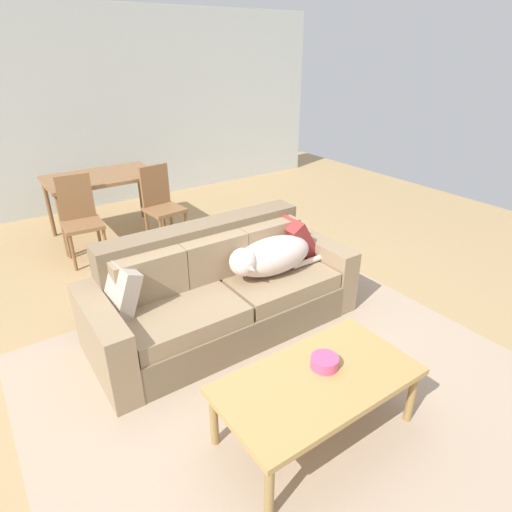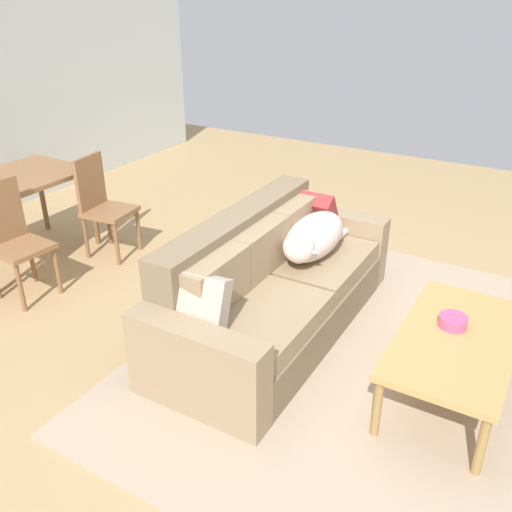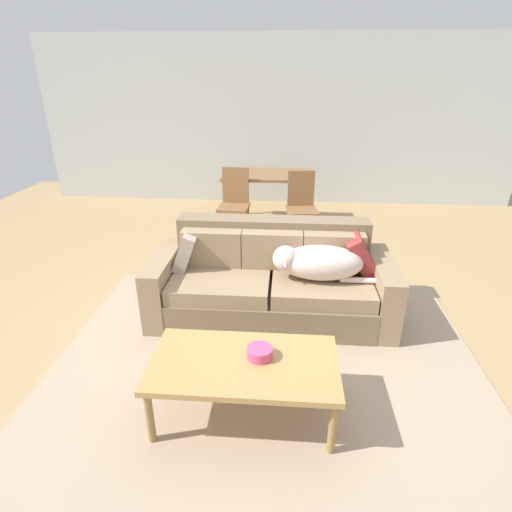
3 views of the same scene
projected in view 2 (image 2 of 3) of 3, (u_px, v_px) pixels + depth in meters
ground_plane at (293, 339)px, 3.96m from camera, size 10.00×10.00×0.00m
area_rug at (387, 362)px, 3.70m from camera, size 3.36×3.05×0.01m
couch at (271, 288)px, 3.96m from camera, size 2.20×0.91×0.85m
dog_on_left_cushion at (313, 238)px, 4.09m from camera, size 0.92×0.36×0.31m
throw_pillow_by_left_arm at (198, 304)px, 3.24m from camera, size 0.27×0.38×0.38m
throw_pillow_by_right_arm at (313, 213)px, 4.49m from camera, size 0.31×0.38×0.39m
coffee_table at (456, 343)px, 3.25m from camera, size 1.20×0.65×0.44m
bowl_on_coffee_table at (453, 321)px, 3.31m from camera, size 0.17×0.17×0.07m
dining_table at (9, 187)px, 4.80m from camera, size 1.28×0.82×0.77m
dining_chair_near_left at (13, 236)px, 4.32m from camera, size 0.43×0.43×0.94m
dining_chair_near_right at (102, 202)px, 5.00m from camera, size 0.45×0.45×0.93m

